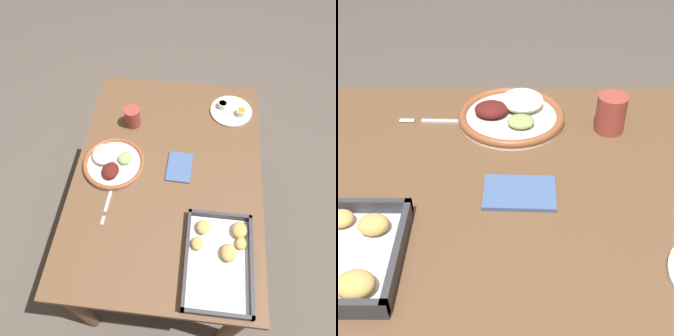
% 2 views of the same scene
% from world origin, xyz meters
% --- Properties ---
extents(dining_table, '(1.06, 0.75, 0.72)m').
position_xyz_m(dining_table, '(0.00, 0.00, 0.60)').
color(dining_table, brown).
rests_on(dining_table, ground_plane).
extents(dinner_plate, '(0.25, 0.25, 0.05)m').
position_xyz_m(dinner_plate, '(-0.02, -0.23, 0.73)').
color(dinner_plate, white).
rests_on(dinner_plate, dining_table).
extents(fork, '(0.21, 0.02, 0.00)m').
position_xyz_m(fork, '(0.13, -0.21, 0.72)').
color(fork, '#B2B2B7').
rests_on(fork, dining_table).
extents(drinking_cup, '(0.07, 0.07, 0.09)m').
position_xyz_m(drinking_cup, '(-0.24, -0.18, 0.76)').
color(drinking_cup, '#993D33').
rests_on(drinking_cup, dining_table).
extents(napkin, '(0.14, 0.10, 0.01)m').
position_xyz_m(napkin, '(-0.03, 0.04, 0.72)').
color(napkin, '#3F598C').
rests_on(napkin, dining_table).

